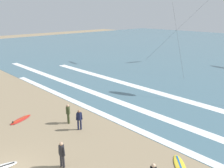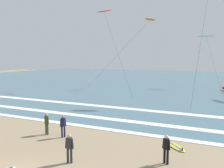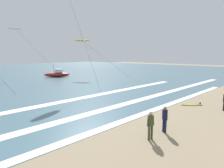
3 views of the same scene
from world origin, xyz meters
The scene contains 12 objects.
ocean_surface centered at (0.00, 54.23, 0.01)m, with size 140.00×90.00×0.01m, color #476B7A.
wave_foam_shoreline centered at (-0.37, 9.63, 0.01)m, with size 37.48×0.70×0.01m, color white.
wave_foam_mid_break centered at (-0.67, 12.71, 0.01)m, with size 56.46×0.94×0.01m, color white.
wave_foam_outer_break centered at (-1.68, 17.76, 0.01)m, with size 40.41×1.09×0.01m, color white.
surfer_foreground_main centered at (5.94, 5.26, 0.96)m, with size 0.50×0.32×1.60m.
surfer_left_near centered at (1.19, 3.13, 0.96)m, with size 0.52×0.32×1.60m.
surfer_background_far centered at (-1.75, 6.52, 0.96)m, with size 0.32×0.49×1.60m.
surfer_mid_group centered at (-3.25, 6.54, 0.96)m, with size 0.51×0.32×1.60m.
surfboard_left_pile centered at (5.87, 8.03, 0.05)m, with size 1.87×1.95×0.25m.
kite_orange_low_near centered at (-5.63, 39.78, 12.91)m, with size 10.49×9.76×13.23m.
kite_red_high_left centered at (-11.87, 32.58, 13.77)m, with size 10.11×8.31×14.10m.
kite_white_mid_center centered at (4.30, 43.80, 9.71)m, with size 5.40×12.12×10.00m.
Camera 2 is at (8.84, -7.57, 5.70)m, focal length 39.82 mm.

